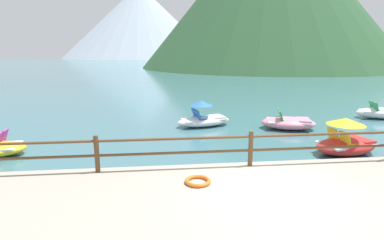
{
  "coord_description": "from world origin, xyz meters",
  "views": [
    {
      "loc": [
        -2.38,
        -5.93,
        3.4
      ],
      "look_at": [
        -1.19,
        5.0,
        0.9
      ],
      "focal_mm": 28.53,
      "sensor_mm": 36.0,
      "label": 1
    }
  ],
  "objects": [
    {
      "name": "ground_plane",
      "position": [
        0.0,
        40.0,
        0.0
      ],
      "size": [
        200.0,
        200.0,
        0.0
      ],
      "primitive_type": "plane",
      "color": "#3D6B75"
    },
    {
      "name": "dock_railing",
      "position": [
        0.0,
        1.55,
        0.98
      ],
      "size": [
        23.92,
        0.12,
        0.95
      ],
      "color": "brown",
      "rests_on": "promenade_dock"
    },
    {
      "name": "life_ring",
      "position": [
        -1.53,
        0.6,
        0.45
      ],
      "size": [
        0.61,
        0.61,
        0.09
      ],
      "primitive_type": "torus",
      "color": "orange",
      "rests_on": "promenade_dock"
    },
    {
      "name": "pedal_boat_0",
      "position": [
        8.92,
        8.29,
        0.3
      ],
      "size": [
        2.53,
        1.62,
        0.88
      ],
      "color": "white",
      "rests_on": "ground"
    },
    {
      "name": "pedal_boat_2",
      "position": [
        3.32,
        6.69,
        0.28
      ],
      "size": [
        2.64,
        2.0,
        0.87
      ],
      "color": "pink",
      "rests_on": "ground"
    },
    {
      "name": "pedal_boat_3",
      "position": [
        -0.36,
        7.62,
        0.37
      ],
      "size": [
        2.72,
        1.71,
        1.2
      ],
      "color": "white",
      "rests_on": "ground"
    },
    {
      "name": "pedal_boat_4",
      "position": [
        3.82,
        3.25,
        0.42
      ],
      "size": [
        2.43,
        1.74,
        1.24
      ],
      "color": "red",
      "rests_on": "ground"
    },
    {
      "name": "distant_peak",
      "position": [
        -10.53,
        148.89,
        16.91
      ],
      "size": [
        72.93,
        72.93,
        33.81
      ],
      "primitive_type": "cone",
      "color": "#9EADBC",
      "rests_on": "ground"
    }
  ]
}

